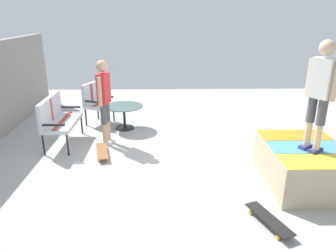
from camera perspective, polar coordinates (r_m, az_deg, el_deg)
ground_plane at (r=6.01m, az=1.96°, el=-7.00°), size 12.00×12.00×0.10m
skate_ramp at (r=5.64m, az=23.62°, el=-6.45°), size 1.56×2.07×0.65m
patio_bench at (r=6.99m, az=-19.44°, el=1.64°), size 1.25×0.55×1.02m
patio_chair_near_house at (r=8.10m, az=-13.02°, el=4.67°), size 0.78×0.74×1.02m
patio_table at (r=7.63m, az=-7.91°, el=2.43°), size 0.90×0.90×0.57m
person_watching at (r=6.64m, az=-11.47°, el=5.35°), size 0.47×0.29×1.78m
person_skater at (r=5.11m, az=25.80°, el=6.04°), size 0.42×0.35×1.66m
skateboard_by_bench at (r=6.37m, az=-11.81°, el=-4.47°), size 0.82×0.38×0.10m
skateboard_spare at (r=4.56m, az=17.71°, el=-15.72°), size 0.82×0.47×0.10m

